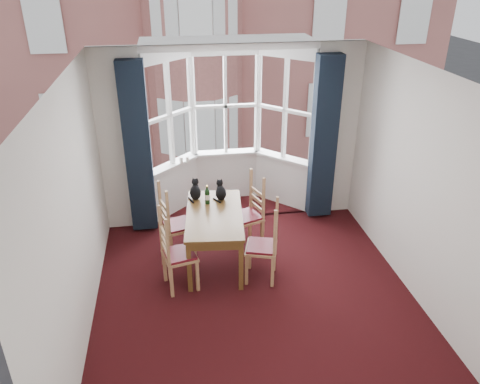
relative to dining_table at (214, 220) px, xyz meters
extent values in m
plane|color=black|center=(0.42, -1.01, -0.68)|extent=(4.50, 4.50, 0.00)
plane|color=white|center=(0.42, -1.01, 2.12)|extent=(4.50, 4.50, 0.00)
plane|color=silver|center=(-1.58, -1.01, 0.72)|extent=(0.00, 4.50, 4.50)
plane|color=silver|center=(2.42, -1.01, 0.72)|extent=(0.00, 4.50, 4.50)
plane|color=silver|center=(0.42, -3.26, 0.72)|extent=(4.00, 0.00, 4.00)
cube|color=silver|center=(-1.23, 1.24, 0.72)|extent=(0.70, 0.12, 2.80)
cube|color=silver|center=(2.07, 1.24, 0.72)|extent=(0.70, 0.12, 2.80)
cube|color=black|center=(-1.00, 1.06, 0.67)|extent=(0.38, 0.22, 2.60)
cube|color=black|center=(1.84, 1.06, 0.67)|extent=(0.38, 0.22, 2.60)
cube|color=brown|center=(0.00, 0.00, 0.08)|extent=(0.89, 1.48, 0.04)
cube|color=brown|center=(-0.39, -0.62, -0.31)|extent=(0.07, 0.07, 0.73)
cube|color=brown|center=(-0.26, 0.68, -0.31)|extent=(0.07, 0.07, 0.73)
cube|color=brown|center=(0.26, -0.68, -0.31)|extent=(0.07, 0.07, 0.73)
cube|color=brown|center=(0.39, 0.62, -0.31)|extent=(0.07, 0.07, 0.73)
cube|color=tan|center=(-0.50, -0.49, -0.20)|extent=(0.48, 0.50, 0.06)
cube|color=maroon|center=(-0.50, -0.49, -0.18)|extent=(0.44, 0.45, 0.03)
cube|color=tan|center=(-0.50, 0.26, -0.20)|extent=(0.50, 0.52, 0.06)
cube|color=maroon|center=(-0.50, 0.26, -0.18)|extent=(0.45, 0.47, 0.03)
cube|color=tan|center=(0.56, -0.47, -0.20)|extent=(0.50, 0.52, 0.06)
cube|color=maroon|center=(0.56, -0.47, -0.18)|extent=(0.45, 0.47, 0.03)
cube|color=tan|center=(0.50, 0.35, -0.20)|extent=(0.52, 0.53, 0.06)
cube|color=maroon|center=(0.50, 0.35, -0.18)|extent=(0.47, 0.48, 0.03)
ellipsoid|color=black|center=(-0.22, 0.47, 0.20)|extent=(0.18, 0.23, 0.21)
sphere|color=black|center=(-0.21, 0.54, 0.33)|extent=(0.11, 0.11, 0.10)
cone|color=black|center=(-0.24, 0.54, 0.38)|extent=(0.04, 0.04, 0.04)
cone|color=black|center=(-0.18, 0.54, 0.38)|extent=(0.04, 0.04, 0.04)
ellipsoid|color=black|center=(0.14, 0.40, 0.19)|extent=(0.18, 0.22, 0.20)
sphere|color=black|center=(0.13, 0.47, 0.32)|extent=(0.11, 0.11, 0.10)
cone|color=black|center=(0.11, 0.47, 0.37)|extent=(0.04, 0.04, 0.04)
cone|color=black|center=(0.16, 0.47, 0.37)|extent=(0.04, 0.04, 0.04)
cylinder|color=black|center=(-0.06, 0.31, 0.20)|extent=(0.07, 0.07, 0.20)
sphere|color=black|center=(-0.06, 0.31, 0.29)|extent=(0.06, 0.06, 0.06)
cylinder|color=black|center=(-0.06, 0.31, 0.33)|extent=(0.03, 0.03, 0.08)
cylinder|color=gold|center=(-0.06, 0.31, 0.36)|extent=(0.03, 0.03, 0.02)
cylinder|color=silver|center=(-0.06, 0.31, 0.20)|extent=(0.07, 0.07, 0.08)
cylinder|color=white|center=(-0.37, 1.59, 0.25)|extent=(0.06, 0.06, 0.11)
cylinder|color=white|center=(-0.27, 1.62, 0.24)|extent=(0.06, 0.06, 0.09)
plane|color=#333335|center=(0.42, 31.24, -6.68)|extent=(80.00, 80.00, 0.00)
cube|color=#A95F57|center=(0.42, 13.24, 0.32)|extent=(18.00, 6.00, 14.00)
cylinder|color=#A95F57|center=(0.42, 10.24, 0.32)|extent=(3.20, 3.20, 14.00)
camera|label=1|loc=(-0.50, -5.52, 3.18)|focal=35.00mm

